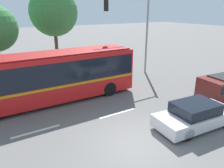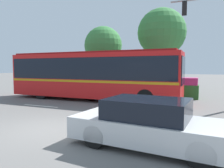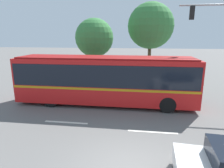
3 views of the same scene
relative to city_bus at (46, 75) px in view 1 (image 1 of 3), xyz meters
name	(u,v)px [view 1 (image 1 of 3)]	position (x,y,z in m)	size (l,w,h in m)	color
ground_plane	(135,144)	(2.00, -6.77, -1.84)	(140.00, 140.00, 0.00)	slate
city_bus	(46,75)	(0.00, 0.00, 0.00)	(11.90, 2.51, 3.24)	red
sedan_foreground	(195,115)	(5.66, -7.08, -1.21)	(4.58, 2.18, 1.34)	silver
traffic_light_pole	(136,24)	(8.76, 2.24, 2.71)	(5.29, 0.24, 6.87)	gray
flowering_hedge	(72,73)	(2.96, 3.36, -1.11)	(7.57, 1.26, 1.48)	#286028
street_tree_centre	(54,12)	(3.25, 7.92, 3.68)	(4.55, 4.55, 7.82)	brown
lane_stripe_near	(117,113)	(2.98, -3.76, -1.84)	(2.40, 0.16, 0.01)	silver
lane_stripe_mid	(36,131)	(-1.60, -3.29, -1.84)	(2.40, 0.16, 0.01)	silver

